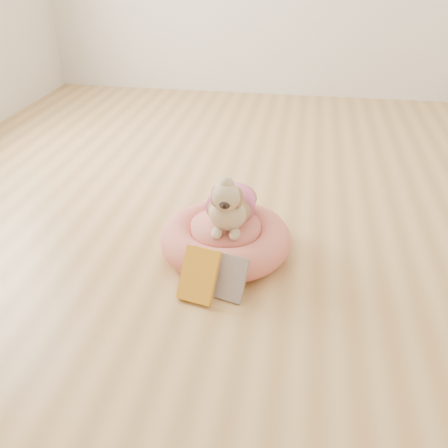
% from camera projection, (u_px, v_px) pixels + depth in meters
% --- Properties ---
extents(floor, '(4.50, 4.50, 0.00)m').
position_uv_depth(floor, '(220.00, 201.00, 2.87)').
color(floor, '#B6874B').
rests_on(floor, ground).
extents(pet_bed, '(0.62, 0.62, 0.16)m').
position_uv_depth(pet_bed, '(226.00, 239.00, 2.37)').
color(pet_bed, '#D75458').
rests_on(pet_bed, floor).
extents(dog, '(0.28, 0.40, 0.29)m').
position_uv_depth(dog, '(230.00, 195.00, 2.26)').
color(dog, brown).
rests_on(dog, pet_bed).
extents(book_yellow, '(0.18, 0.18, 0.21)m').
position_uv_depth(book_yellow, '(199.00, 275.00, 2.07)').
color(book_yellow, yellow).
rests_on(book_yellow, floor).
extents(book_white, '(0.15, 0.13, 0.18)m').
position_uv_depth(book_white, '(231.00, 278.00, 2.08)').
color(book_white, white).
rests_on(book_white, floor).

